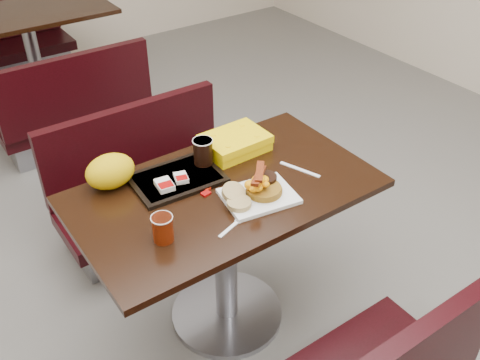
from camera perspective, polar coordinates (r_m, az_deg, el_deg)
floor at (r=2.68m, az=-1.36°, el=-13.89°), size 6.00×7.00×0.01m
table_near at (r=2.41m, az=-1.48°, el=-8.08°), size 1.20×0.70×0.75m
bench_near_n at (r=2.89m, az=-9.20°, el=-0.33°), size 1.00×0.46×0.72m
table_far at (r=4.49m, az=-20.64°, el=11.57°), size 1.20×0.70×0.75m
bench_far_s at (r=3.87m, az=-17.45°, el=8.23°), size 1.00×0.46×0.72m
bench_far_n at (r=5.14m, az=-23.03°, el=13.76°), size 1.00×0.46×0.72m
platter at (r=2.11m, az=1.98°, el=-1.70°), size 0.30×0.25×0.02m
pancake_stack at (r=2.11m, az=2.52°, el=-0.94°), size 0.18×0.18×0.03m
sausage_patty at (r=2.14m, az=2.70°, el=0.29°), size 0.11×0.11×0.01m
scrambled_eggs at (r=2.08m, az=1.94°, el=-0.19°), size 0.10×0.09×0.05m
bacon_strips at (r=2.06m, az=1.97°, el=0.53°), size 0.17×0.16×0.01m
muffin_bottom at (r=2.04m, az=-0.10°, el=-2.44°), size 0.10×0.10×0.02m
muffin_top at (r=2.08m, az=-0.68°, el=-1.29°), size 0.10×0.10×0.05m
coffee_cup_near at (r=1.91m, az=-8.07°, el=-5.04°), size 0.09×0.09×0.10m
fork at (r=1.97m, az=-1.22°, el=-5.20°), size 0.14×0.07×0.00m
knife at (r=2.28m, az=6.27°, el=1.10°), size 0.08×0.18×0.00m
condiment_syrup at (r=2.16m, az=-3.43°, el=-0.78°), size 0.05×0.04×0.01m
condiment_ketchup at (r=2.13m, az=-3.60°, el=-1.41°), size 0.04×0.03×0.01m
tray at (r=2.22m, az=-6.63°, el=0.15°), size 0.37×0.27×0.02m
hashbrown_sleeve_left at (r=2.16m, az=-7.90°, el=-0.50°), size 0.07×0.09×0.02m
hashbrown_sleeve_right at (r=2.19m, az=-6.18°, el=0.24°), size 0.07×0.08×0.02m
coffee_cup_far at (r=2.26m, az=-3.88°, el=2.98°), size 0.09×0.09×0.11m
clamshell at (r=2.38m, az=-0.52°, el=3.92°), size 0.27×0.21×0.07m
paper_bag at (r=2.20m, az=-13.40°, el=0.89°), size 0.21×0.15×0.14m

